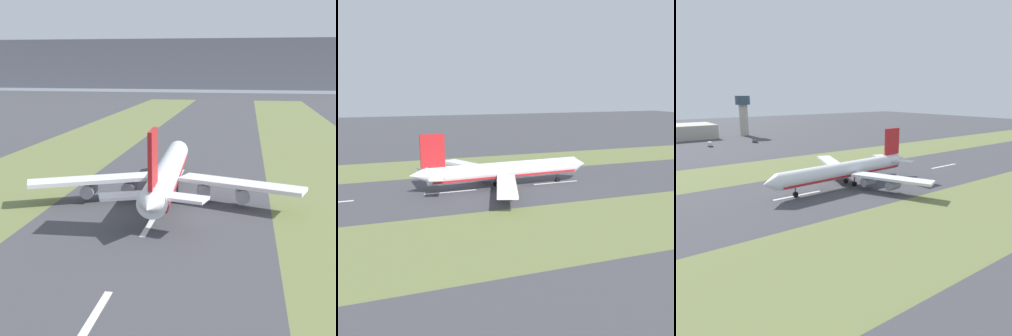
% 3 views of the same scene
% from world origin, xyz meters
% --- Properties ---
extents(ground_plane, '(800.00, 800.00, 0.00)m').
position_xyz_m(ground_plane, '(0.00, 0.00, 0.00)').
color(ground_plane, '#424247').
extents(grass_median_west, '(40.00, 600.00, 0.01)m').
position_xyz_m(grass_median_west, '(-45.00, 0.00, 0.00)').
color(grass_median_west, olive).
rests_on(grass_median_west, ground).
extents(grass_median_east, '(40.00, 600.00, 0.01)m').
position_xyz_m(grass_median_east, '(45.00, 0.00, 0.00)').
color(grass_median_east, olive).
rests_on(grass_median_east, ground).
extents(centreline_dash_near, '(1.20, 18.00, 0.01)m').
position_xyz_m(centreline_dash_near, '(0.00, -63.68, 0.01)').
color(centreline_dash_near, silver).
rests_on(centreline_dash_near, ground).
extents(centreline_dash_mid, '(1.20, 18.00, 0.01)m').
position_xyz_m(centreline_dash_mid, '(0.00, -23.68, 0.01)').
color(centreline_dash_mid, silver).
rests_on(centreline_dash_mid, ground).
extents(centreline_dash_far, '(1.20, 18.00, 0.01)m').
position_xyz_m(centreline_dash_far, '(0.00, 16.32, 0.01)').
color(centreline_dash_far, silver).
rests_on(centreline_dash_far, ground).
extents(airplane_main_jet, '(64.04, 67.20, 20.20)m').
position_xyz_m(airplane_main_jet, '(0.28, -5.58, 6.02)').
color(airplane_main_jet, white).
rests_on(airplane_main_jet, ground).
extents(control_tower, '(12.00, 12.00, 32.79)m').
position_xyz_m(control_tower, '(175.51, -27.80, 20.22)').
color(control_tower, '#B2AD9E').
rests_on(control_tower, ground).
extents(service_truck, '(6.36, 3.76, 3.10)m').
position_xyz_m(service_truck, '(131.11, 11.72, 1.67)').
color(service_truck, gold).
rests_on(service_truck, ground).
extents(apron_car, '(4.75, 3.41, 2.03)m').
position_xyz_m(apron_car, '(129.50, -18.96, 1.00)').
color(apron_car, '#4C4C51').
rests_on(apron_car, ground).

